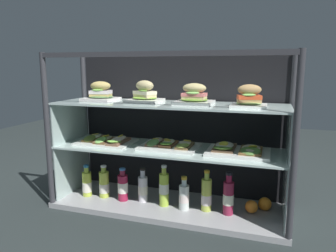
# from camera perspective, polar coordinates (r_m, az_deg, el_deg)

# --- Properties ---
(ground_plane) EXTENTS (6.00, 6.00, 0.02)m
(ground_plane) POSITION_cam_1_polar(r_m,az_deg,el_deg) (2.03, 0.00, -14.67)
(ground_plane) COLOR #262D2D
(ground_plane) RESTS_ON ground
(case_base_deck) EXTENTS (1.40, 0.44, 0.03)m
(case_base_deck) POSITION_cam_1_polar(r_m,az_deg,el_deg) (2.02, 0.00, -13.99)
(case_base_deck) COLOR #A3A3A7
(case_base_deck) RESTS_ON ground
(case_frame) EXTENTS (1.40, 0.44, 0.93)m
(case_frame) POSITION_cam_1_polar(r_m,az_deg,el_deg) (1.99, 1.15, 0.47)
(case_frame) COLOR #333338
(case_frame) RESTS_ON ground
(riser_lower_tier) EXTENTS (1.33, 0.38, 0.34)m
(riser_lower_tier) POSITION_cam_1_polar(r_m,az_deg,el_deg) (1.95, 0.00, -9.03)
(riser_lower_tier) COLOR silver
(riser_lower_tier) RESTS_ON case_base_deck
(shelf_lower_glass) EXTENTS (1.35, 0.39, 0.01)m
(shelf_lower_glass) POSITION_cam_1_polar(r_m,az_deg,el_deg) (1.90, 0.00, -4.08)
(shelf_lower_glass) COLOR silver
(shelf_lower_glass) RESTS_ON riser_lower_tier
(riser_upper_tier) EXTENTS (1.33, 0.38, 0.25)m
(riser_upper_tier) POSITION_cam_1_polar(r_m,az_deg,el_deg) (1.87, 0.00, -0.15)
(riser_upper_tier) COLOR silver
(riser_upper_tier) RESTS_ON shelf_lower_glass
(shelf_upper_glass) EXTENTS (1.35, 0.39, 0.01)m
(shelf_upper_glass) POSITION_cam_1_polar(r_m,az_deg,el_deg) (1.85, 0.00, 3.87)
(shelf_upper_glass) COLOR silver
(shelf_upper_glass) RESTS_ON riser_upper_tier
(plated_roll_sandwich_near_left_corner) EXTENTS (0.19, 0.19, 0.12)m
(plated_roll_sandwich_near_left_corner) POSITION_cam_1_polar(r_m,az_deg,el_deg) (2.08, -11.87, 5.78)
(plated_roll_sandwich_near_left_corner) COLOR white
(plated_roll_sandwich_near_left_corner) RESTS_ON shelf_upper_glass
(plated_roll_sandwich_center) EXTENTS (0.19, 0.19, 0.13)m
(plated_roll_sandwich_center) POSITION_cam_1_polar(r_m,az_deg,el_deg) (1.93, -4.16, 5.70)
(plated_roll_sandwich_center) COLOR white
(plated_roll_sandwich_center) RESTS_ON shelf_upper_glass
(plated_roll_sandwich_mid_left) EXTENTS (0.21, 0.21, 0.12)m
(plated_roll_sandwich_mid_left) POSITION_cam_1_polar(r_m,az_deg,el_deg) (1.82, 4.68, 5.26)
(plated_roll_sandwich_mid_left) COLOR white
(plated_roll_sandwich_mid_left) RESTS_ON shelf_upper_glass
(plated_roll_sandwich_far_right) EXTENTS (0.18, 0.18, 0.12)m
(plated_roll_sandwich_far_right) POSITION_cam_1_polar(r_m,az_deg,el_deg) (1.74, 14.23, 4.79)
(plated_roll_sandwich_far_right) COLOR white
(plated_roll_sandwich_far_right) RESTS_ON shelf_upper_glass
(open_sandwich_tray_center) EXTENTS (0.34, 0.26, 0.06)m
(open_sandwich_tray_center) POSITION_cam_1_polar(r_m,az_deg,el_deg) (2.04, -10.93, -2.55)
(open_sandwich_tray_center) COLOR white
(open_sandwich_tray_center) RESTS_ON shelf_lower_glass
(open_sandwich_tray_mid_left) EXTENTS (0.34, 0.25, 0.06)m
(open_sandwich_tray_mid_left) POSITION_cam_1_polar(r_m,az_deg,el_deg) (1.89, 0.24, -3.38)
(open_sandwich_tray_mid_left) COLOR white
(open_sandwich_tray_mid_left) RESTS_ON shelf_lower_glass
(open_sandwich_tray_left_of_center) EXTENTS (0.34, 0.25, 0.06)m
(open_sandwich_tray_left_of_center) POSITION_cam_1_polar(r_m,az_deg,el_deg) (1.81, 12.24, -4.20)
(open_sandwich_tray_left_of_center) COLOR white
(open_sandwich_tray_left_of_center) RESTS_ON shelf_lower_glass
(juice_bottle_front_middle) EXTENTS (0.06, 0.06, 0.20)m
(juice_bottle_front_middle) POSITION_cam_1_polar(r_m,az_deg,el_deg) (2.16, -14.20, -9.95)
(juice_bottle_front_middle) COLOR #BDD344
(juice_bottle_front_middle) RESTS_ON case_base_deck
(juice_bottle_near_post) EXTENTS (0.06, 0.06, 0.21)m
(juice_bottle_near_post) POSITION_cam_1_polar(r_m,az_deg,el_deg) (2.11, -11.28, -10.14)
(juice_bottle_near_post) COLOR #C1D74A
(juice_bottle_near_post) RESTS_ON case_base_deck
(juice_bottle_tucked_behind) EXTENTS (0.06, 0.06, 0.21)m
(juice_bottle_tucked_behind) POSITION_cam_1_polar(r_m,az_deg,el_deg) (2.04, -8.03, -10.63)
(juice_bottle_tucked_behind) COLOR #A21D3D
(juice_bottle_tucked_behind) RESTS_ON case_base_deck
(juice_bottle_back_left) EXTENTS (0.06, 0.06, 0.21)m
(juice_bottle_back_left) POSITION_cam_1_polar(r_m,az_deg,el_deg) (2.02, -4.49, -10.96)
(juice_bottle_back_left) COLOR white
(juice_bottle_back_left) RESTS_ON case_base_deck
(juice_bottle_front_right_end) EXTENTS (0.06, 0.06, 0.25)m
(juice_bottle_front_right_end) POSITION_cam_1_polar(r_m,az_deg,el_deg) (1.94, -0.71, -11.04)
(juice_bottle_front_right_end) COLOR #B4D843
(juice_bottle_front_right_end) RESTS_ON case_base_deck
(juice_bottle_back_right) EXTENTS (0.06, 0.06, 0.20)m
(juice_bottle_back_right) POSITION_cam_1_polar(r_m,az_deg,el_deg) (1.91, 2.86, -12.40)
(juice_bottle_back_right) COLOR white
(juice_bottle_back_right) RESTS_ON case_base_deck
(juice_bottle_back_center) EXTENTS (0.06, 0.06, 0.24)m
(juice_bottle_back_center) POSITION_cam_1_polar(r_m,az_deg,el_deg) (1.90, 6.84, -12.07)
(juice_bottle_back_center) COLOR #BED150
(juice_bottle_back_center) RESTS_ON case_base_deck
(juice_bottle_front_left_end) EXTENTS (0.06, 0.06, 0.25)m
(juice_bottle_front_left_end) POSITION_cam_1_polar(r_m,az_deg,el_deg) (1.87, 10.68, -12.28)
(juice_bottle_front_left_end) COLOR maroon
(juice_bottle_front_left_end) RESTS_ON case_base_deck
(orange_fruit_beside_bottles) EXTENTS (0.07, 0.07, 0.07)m
(orange_fruit_beside_bottles) POSITION_cam_1_polar(r_m,az_deg,el_deg) (1.94, 14.61, -13.70)
(orange_fruit_beside_bottles) COLOR orange
(orange_fruit_beside_bottles) RESTS_ON case_base_deck
(orange_fruit_near_left_post) EXTENTS (0.08, 0.08, 0.08)m
(orange_fruit_near_left_post) POSITION_cam_1_polar(r_m,az_deg,el_deg) (1.99, 16.83, -13.11)
(orange_fruit_near_left_post) COLOR orange
(orange_fruit_near_left_post) RESTS_ON case_base_deck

